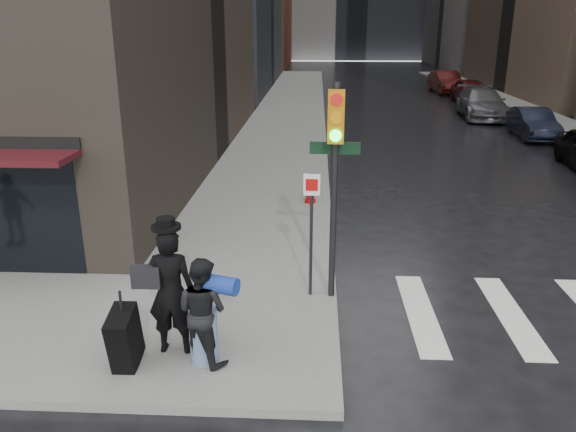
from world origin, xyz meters
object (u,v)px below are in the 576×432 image
man_overcoat (161,299)px  parked_car_5 (446,82)px  fire_hydrant (310,192)px  man_jeans (202,310)px  traffic_light (333,165)px  parked_car_4 (470,91)px  parked_car_3 (482,103)px  parked_car_2 (533,124)px

man_overcoat → parked_car_5: bearing=-109.2°
fire_hydrant → parked_car_5: bearing=70.9°
man_jeans → traffic_light: traffic_light is taller
traffic_light → parked_car_4: size_ratio=0.84×
parked_car_5 → man_overcoat: bearing=-111.0°
man_overcoat → fire_hydrant: (2.11, 7.74, -0.62)m
man_jeans → parked_car_3: 26.38m
man_overcoat → parked_car_3: (11.21, 24.03, -0.29)m
man_jeans → traffic_light: 3.30m
man_overcoat → parked_car_5: 37.39m
parked_car_2 → parked_car_5: 17.23m
traffic_light → fire_hydrant: traffic_light is taller
parked_car_4 → parked_car_3: bearing=-97.8°
parked_car_3 → parked_car_5: bearing=91.6°
parked_car_5 → fire_hydrant: bearing=-111.8°
man_overcoat → fire_hydrant: 8.05m
fire_hydrant → parked_car_5: size_ratio=0.14×
traffic_light → parked_car_2: traffic_light is taller
man_overcoat → traffic_light: traffic_light is taller
man_overcoat → traffic_light: size_ratio=0.57×
parked_car_5 → man_jeans: bearing=-110.0°
parked_car_3 → parked_car_5: size_ratio=1.12×
man_jeans → traffic_light: (1.90, 2.12, 1.67)m
parked_car_2 → parked_car_4: bearing=92.0°
man_overcoat → parked_car_2: man_overcoat is taller
parked_car_2 → parked_car_4: parked_car_4 is taller
man_jeans → parked_car_4: (11.41, 29.90, -0.20)m
fire_hydrant → parked_car_4: size_ratio=0.15×
man_jeans → parked_car_3: size_ratio=0.31×
traffic_light → parked_car_5: bearing=76.6°
man_overcoat → parked_car_2: (11.93, 18.29, -0.42)m
man_jeans → parked_car_4: man_jeans is taller
fire_hydrant → parked_car_2: 14.41m
traffic_light → man_jeans: bearing=-130.0°
fire_hydrant → parked_car_4: (9.94, 22.03, 0.33)m
man_jeans → parked_car_2: bearing=-93.7°
parked_car_4 → parked_car_5: (-0.33, 5.74, 0.01)m
parked_car_3 → man_overcoat: bearing=-111.0°
parked_car_2 → parked_car_4: 11.48m
man_overcoat → parked_car_4: (12.04, 29.77, -0.29)m
traffic_light → parked_car_4: bearing=73.0°
traffic_light → parked_car_2: (9.39, 16.30, -1.99)m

